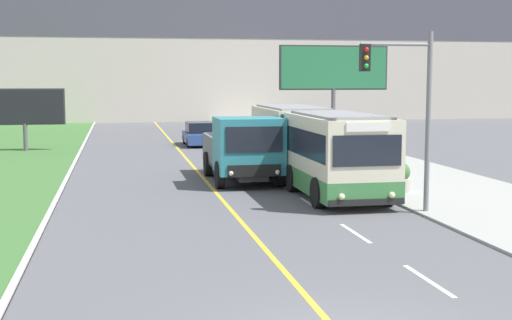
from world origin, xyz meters
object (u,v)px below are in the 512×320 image
Objects in this scene: city_bus at (312,147)px; car_distant at (199,134)px; traffic_light_mast at (408,98)px; billboard_small at (24,108)px; planter_round_second at (363,164)px; dump_truck at (245,150)px; planter_round_near at (401,179)px; billboard_large at (334,71)px.

car_distant is at bearing 98.00° from city_bus.
city_bus is 2.26× the size of traffic_light_mast.
billboard_small is at bearing -170.27° from car_distant.
car_distant is at bearing 98.67° from traffic_light_mast.
dump_truck is at bearing -170.56° from planter_round_second.
car_distant is (0.09, 16.65, -0.64)m from dump_truck.
city_bus reaches higher than car_distant.
planter_round_near is (4.99, -20.09, -0.14)m from car_distant.
traffic_light_mast reaches higher than planter_round_near.
planter_round_near is at bearing -50.42° from billboard_small.
planter_round_second is at bearing -42.64° from billboard_small.
city_bus is 2.01× the size of dump_truck.
city_bus is 12.54m from billboard_large.
city_bus is at bearing -82.00° from car_distant.
dump_truck is 6.18m from planter_round_near.
city_bus is at bearing -16.46° from dump_truck.
billboard_large is at bearing -14.20° from billboard_small.
car_distant reaches higher than planter_round_near.
dump_truck is 8.36m from traffic_light_mast.
billboard_small is at bearing 137.36° from planter_round_second.
billboard_large reaches higher than dump_truck.
planter_round_second is at bearing -99.92° from billboard_large.
billboard_small is (-10.09, 14.90, 1.14)m from dump_truck.
car_distant is 4.05× the size of planter_round_near.
planter_round_near is (5.08, -3.44, -0.78)m from dump_truck.
traffic_light_mast is at bearing -79.53° from city_bus.
car_distant is 0.78× the size of traffic_light_mast.
car_distant is at bearing 138.33° from billboard_large.
dump_truck is (-2.53, 0.75, -0.17)m from city_bus.
city_bus is at bearing -51.12° from billboard_small.
car_distant is 9.87m from billboard_large.
billboard_small is at bearing 124.10° from dump_truck.
traffic_light_mast reaches higher than car_distant.
traffic_light_mast is 4.96m from planter_round_near.
billboard_small reaches higher than planter_round_second.
traffic_light_mast is (3.71, -7.15, 2.21)m from dump_truck.
planter_round_second is at bearing 31.38° from city_bus.
dump_truck is at bearing -55.90° from billboard_small.
billboard_small is 4.24× the size of planter_round_near.
traffic_light_mast is 18.07m from billboard_large.
billboard_large reaches higher than planter_round_near.
dump_truck is 16.66m from car_distant.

